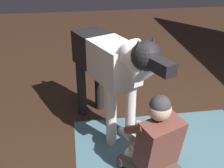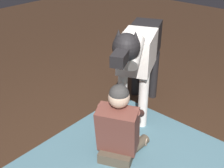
% 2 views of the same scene
% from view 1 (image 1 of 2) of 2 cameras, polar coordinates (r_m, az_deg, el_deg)
% --- Properties ---
extents(person_sitting_on_floor, '(0.71, 0.62, 0.86)m').
position_cam_1_polar(person_sitting_on_floor, '(2.79, 8.62, -11.27)').
color(person_sitting_on_floor, brown).
rests_on(person_sitting_on_floor, ground).
extents(large_dog, '(1.60, 0.83, 1.31)m').
position_cam_1_polar(large_dog, '(3.07, -0.22, 4.01)').
color(large_dog, white).
rests_on(large_dog, ground).
extents(hot_dog_on_plate, '(0.25, 0.25, 0.06)m').
position_cam_1_polar(hot_dog_on_plate, '(3.16, 4.89, -13.30)').
color(hot_dog_on_plate, white).
rests_on(hot_dog_on_plate, ground).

